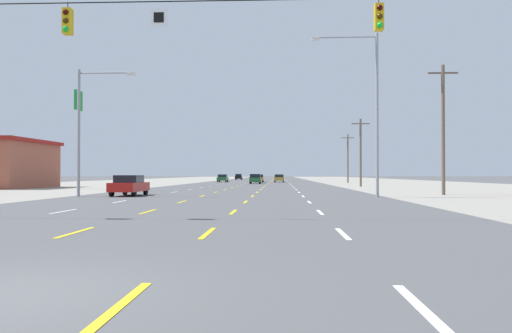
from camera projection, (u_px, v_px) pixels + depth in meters
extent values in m
plane|color=#4C4C4F|center=(254.00, 185.00, 72.53)|extent=(572.00, 572.00, 0.00)
cube|color=gray|center=(80.00, 185.00, 73.65)|extent=(28.00, 440.00, 0.01)
cube|color=gray|center=(433.00, 185.00, 71.41)|extent=(28.00, 440.00, 0.01)
cube|color=white|center=(64.00, 211.00, 21.32)|extent=(0.14, 2.60, 0.01)
cube|color=white|center=(120.00, 202.00, 28.82)|extent=(0.14, 2.60, 0.01)
cube|color=white|center=(153.00, 196.00, 36.31)|extent=(0.14, 2.60, 0.01)
cube|color=white|center=(174.00, 192.00, 43.80)|extent=(0.14, 2.60, 0.01)
cube|color=white|center=(190.00, 190.00, 51.29)|extent=(0.14, 2.60, 0.01)
cube|color=white|center=(201.00, 188.00, 58.78)|extent=(0.14, 2.60, 0.01)
cube|color=white|center=(210.00, 186.00, 66.27)|extent=(0.14, 2.60, 0.01)
cube|color=white|center=(217.00, 185.00, 73.77)|extent=(0.14, 2.60, 0.01)
cube|color=white|center=(223.00, 184.00, 81.26)|extent=(0.14, 2.60, 0.01)
cube|color=white|center=(228.00, 183.00, 88.75)|extent=(0.14, 2.60, 0.01)
cube|color=white|center=(232.00, 182.00, 96.24)|extent=(0.14, 2.60, 0.01)
cube|color=white|center=(235.00, 182.00, 103.73)|extent=(0.14, 2.60, 0.01)
cube|color=white|center=(238.00, 181.00, 111.22)|extent=(0.14, 2.60, 0.01)
cube|color=white|center=(241.00, 181.00, 118.71)|extent=(0.14, 2.60, 0.01)
cube|color=white|center=(243.00, 180.00, 126.21)|extent=(0.14, 2.60, 0.01)
cube|color=white|center=(245.00, 180.00, 133.70)|extent=(0.14, 2.60, 0.01)
cube|color=white|center=(247.00, 180.00, 141.19)|extent=(0.14, 2.60, 0.01)
cube|color=white|center=(249.00, 179.00, 148.68)|extent=(0.14, 2.60, 0.01)
cube|color=white|center=(250.00, 179.00, 156.17)|extent=(0.14, 2.60, 0.01)
cube|color=white|center=(251.00, 179.00, 163.66)|extent=(0.14, 2.60, 0.01)
cube|color=white|center=(253.00, 179.00, 171.16)|extent=(0.14, 2.60, 0.01)
cube|color=white|center=(254.00, 178.00, 178.65)|extent=(0.14, 2.60, 0.01)
cube|color=white|center=(255.00, 178.00, 186.14)|extent=(0.14, 2.60, 0.01)
cube|color=white|center=(256.00, 178.00, 193.63)|extent=(0.14, 2.60, 0.01)
cube|color=white|center=(257.00, 178.00, 201.12)|extent=(0.14, 2.60, 0.01)
cube|color=white|center=(257.00, 178.00, 208.61)|extent=(0.14, 2.60, 0.01)
cube|color=white|center=(258.00, 178.00, 216.10)|extent=(0.14, 2.60, 0.01)
cube|color=white|center=(259.00, 177.00, 223.60)|extent=(0.14, 2.60, 0.01)
cube|color=yellow|center=(76.00, 232.00, 13.67)|extent=(0.14, 2.60, 0.01)
cube|color=yellow|center=(148.00, 212.00, 21.17)|extent=(0.14, 2.60, 0.01)
cube|color=yellow|center=(182.00, 202.00, 28.66)|extent=(0.14, 2.60, 0.01)
cube|color=yellow|center=(202.00, 196.00, 36.15)|extent=(0.14, 2.60, 0.01)
cube|color=yellow|center=(216.00, 192.00, 43.64)|extent=(0.14, 2.60, 0.01)
cube|color=yellow|center=(225.00, 190.00, 51.13)|extent=(0.14, 2.60, 0.01)
cube|color=yellow|center=(232.00, 188.00, 58.62)|extent=(0.14, 2.60, 0.01)
cube|color=yellow|center=(237.00, 186.00, 66.12)|extent=(0.14, 2.60, 0.01)
cube|color=yellow|center=(242.00, 185.00, 73.61)|extent=(0.14, 2.60, 0.01)
cube|color=yellow|center=(245.00, 184.00, 81.10)|extent=(0.14, 2.60, 0.01)
cube|color=yellow|center=(248.00, 183.00, 88.59)|extent=(0.14, 2.60, 0.01)
cube|color=yellow|center=(251.00, 182.00, 96.08)|extent=(0.14, 2.60, 0.01)
cube|color=yellow|center=(253.00, 182.00, 103.57)|extent=(0.14, 2.60, 0.01)
cube|color=yellow|center=(254.00, 181.00, 111.06)|extent=(0.14, 2.60, 0.01)
cube|color=yellow|center=(256.00, 181.00, 118.56)|extent=(0.14, 2.60, 0.01)
cube|color=yellow|center=(257.00, 180.00, 126.05)|extent=(0.14, 2.60, 0.01)
cube|color=yellow|center=(259.00, 180.00, 133.54)|extent=(0.14, 2.60, 0.01)
cube|color=yellow|center=(260.00, 180.00, 141.03)|extent=(0.14, 2.60, 0.01)
cube|color=yellow|center=(261.00, 179.00, 148.52)|extent=(0.14, 2.60, 0.01)
cube|color=yellow|center=(262.00, 179.00, 156.01)|extent=(0.14, 2.60, 0.01)
cube|color=yellow|center=(262.00, 179.00, 163.51)|extent=(0.14, 2.60, 0.01)
cube|color=yellow|center=(263.00, 179.00, 171.00)|extent=(0.14, 2.60, 0.01)
cube|color=yellow|center=(264.00, 178.00, 178.49)|extent=(0.14, 2.60, 0.01)
cube|color=yellow|center=(265.00, 178.00, 185.98)|extent=(0.14, 2.60, 0.01)
cube|color=yellow|center=(265.00, 178.00, 193.47)|extent=(0.14, 2.60, 0.01)
cube|color=yellow|center=(266.00, 178.00, 200.96)|extent=(0.14, 2.60, 0.01)
cube|color=yellow|center=(266.00, 178.00, 208.45)|extent=(0.14, 2.60, 0.01)
cube|color=yellow|center=(267.00, 178.00, 215.95)|extent=(0.14, 2.60, 0.01)
cube|color=yellow|center=(267.00, 178.00, 223.44)|extent=(0.14, 2.60, 0.01)
cube|color=yellow|center=(118.00, 307.00, 6.02)|extent=(0.14, 2.60, 0.01)
cube|color=yellow|center=(208.00, 233.00, 13.52)|extent=(0.14, 2.60, 0.01)
cube|color=yellow|center=(233.00, 212.00, 21.01)|extent=(0.14, 2.60, 0.01)
cube|color=yellow|center=(245.00, 202.00, 28.50)|extent=(0.14, 2.60, 0.01)
cube|color=yellow|center=(253.00, 196.00, 35.99)|extent=(0.14, 2.60, 0.01)
cube|color=yellow|center=(257.00, 192.00, 43.48)|extent=(0.14, 2.60, 0.01)
cube|color=yellow|center=(260.00, 190.00, 50.97)|extent=(0.14, 2.60, 0.01)
cube|color=yellow|center=(263.00, 188.00, 58.47)|extent=(0.14, 2.60, 0.01)
cube|color=yellow|center=(265.00, 186.00, 65.96)|extent=(0.14, 2.60, 0.01)
cube|color=yellow|center=(266.00, 185.00, 73.45)|extent=(0.14, 2.60, 0.01)
cube|color=yellow|center=(268.00, 184.00, 80.94)|extent=(0.14, 2.60, 0.01)
cube|color=yellow|center=(269.00, 183.00, 88.43)|extent=(0.14, 2.60, 0.01)
cube|color=yellow|center=(269.00, 182.00, 95.92)|extent=(0.14, 2.60, 0.01)
cube|color=yellow|center=(270.00, 182.00, 103.41)|extent=(0.14, 2.60, 0.01)
cube|color=yellow|center=(271.00, 181.00, 110.91)|extent=(0.14, 2.60, 0.01)
cube|color=yellow|center=(271.00, 181.00, 118.40)|extent=(0.14, 2.60, 0.01)
cube|color=yellow|center=(272.00, 180.00, 125.89)|extent=(0.14, 2.60, 0.01)
cube|color=yellow|center=(272.00, 180.00, 133.38)|extent=(0.14, 2.60, 0.01)
cube|color=yellow|center=(273.00, 180.00, 140.87)|extent=(0.14, 2.60, 0.01)
cube|color=yellow|center=(273.00, 179.00, 148.36)|extent=(0.14, 2.60, 0.01)
cube|color=yellow|center=(273.00, 179.00, 155.86)|extent=(0.14, 2.60, 0.01)
cube|color=yellow|center=(274.00, 179.00, 163.35)|extent=(0.14, 2.60, 0.01)
cube|color=yellow|center=(274.00, 179.00, 170.84)|extent=(0.14, 2.60, 0.01)
cube|color=yellow|center=(274.00, 178.00, 178.33)|extent=(0.14, 2.60, 0.01)
cube|color=yellow|center=(274.00, 178.00, 185.82)|extent=(0.14, 2.60, 0.01)
cube|color=yellow|center=(274.00, 178.00, 193.31)|extent=(0.14, 2.60, 0.01)
cube|color=yellow|center=(275.00, 178.00, 200.80)|extent=(0.14, 2.60, 0.01)
cube|color=yellow|center=(275.00, 178.00, 208.30)|extent=(0.14, 2.60, 0.01)
cube|color=yellow|center=(275.00, 178.00, 215.79)|extent=(0.14, 2.60, 0.01)
cube|color=yellow|center=(275.00, 178.00, 223.28)|extent=(0.14, 2.60, 0.01)
cube|color=white|center=(424.00, 310.00, 5.87)|extent=(0.14, 2.60, 0.01)
cube|color=white|center=(343.00, 234.00, 13.36)|extent=(0.14, 2.60, 0.01)
cube|color=white|center=(320.00, 212.00, 20.85)|extent=(0.14, 2.60, 0.01)
cube|color=white|center=(309.00, 202.00, 28.34)|extent=(0.14, 2.60, 0.01)
cube|color=white|center=(303.00, 196.00, 35.83)|extent=(0.14, 2.60, 0.01)
cube|color=white|center=(299.00, 192.00, 43.32)|extent=(0.14, 2.60, 0.01)
cube|color=white|center=(296.00, 190.00, 50.82)|extent=(0.14, 2.60, 0.01)
cube|color=white|center=(294.00, 188.00, 58.31)|extent=(0.14, 2.60, 0.01)
cube|color=white|center=(292.00, 186.00, 65.80)|extent=(0.14, 2.60, 0.01)
cube|color=white|center=(291.00, 185.00, 73.29)|extent=(0.14, 2.60, 0.01)
cube|color=white|center=(290.00, 184.00, 80.78)|extent=(0.14, 2.60, 0.01)
cube|color=white|center=(289.00, 183.00, 88.27)|extent=(0.14, 2.60, 0.01)
cube|color=white|center=(288.00, 182.00, 95.76)|extent=(0.14, 2.60, 0.01)
cube|color=white|center=(288.00, 182.00, 103.26)|extent=(0.14, 2.60, 0.01)
cube|color=white|center=(287.00, 181.00, 110.75)|extent=(0.14, 2.60, 0.01)
cube|color=white|center=(287.00, 181.00, 118.24)|extent=(0.14, 2.60, 0.01)
cube|color=white|center=(286.00, 180.00, 125.73)|extent=(0.14, 2.60, 0.01)
cube|color=white|center=(286.00, 180.00, 133.22)|extent=(0.14, 2.60, 0.01)
cube|color=white|center=(286.00, 180.00, 140.71)|extent=(0.14, 2.60, 0.01)
cube|color=white|center=(285.00, 179.00, 148.21)|extent=(0.14, 2.60, 0.01)
cube|color=white|center=(285.00, 179.00, 155.70)|extent=(0.14, 2.60, 0.01)
cube|color=white|center=(285.00, 179.00, 163.19)|extent=(0.14, 2.60, 0.01)
cube|color=white|center=(284.00, 179.00, 170.68)|extent=(0.14, 2.60, 0.01)
cube|color=white|center=(284.00, 178.00, 178.17)|extent=(0.14, 2.60, 0.01)
cube|color=white|center=(284.00, 178.00, 185.66)|extent=(0.14, 2.60, 0.01)
cube|color=white|center=(284.00, 178.00, 193.15)|extent=(0.14, 2.60, 0.01)
cube|color=white|center=(284.00, 178.00, 200.65)|extent=(0.14, 2.60, 0.01)
cube|color=white|center=(284.00, 178.00, 208.14)|extent=(0.14, 2.60, 0.01)
cube|color=white|center=(283.00, 178.00, 215.63)|extent=(0.14, 2.60, 0.01)
cube|color=white|center=(283.00, 178.00, 223.12)|extent=(0.14, 2.60, 0.01)
cylinder|color=black|center=(177.00, 1.00, 18.39)|extent=(25.92, 0.04, 0.04)
cube|color=white|center=(159.00, 18.00, 18.35)|extent=(0.60, 0.04, 0.60)
cube|color=black|center=(159.00, 17.00, 18.32)|extent=(0.36, 0.01, 0.36)
cube|color=gold|center=(379.00, 17.00, 17.96)|extent=(0.30, 0.34, 0.92)
cylinder|color=black|center=(379.00, 1.00, 17.97)|extent=(0.03, 0.03, 0.24)
sphere|color=#2F0402|center=(380.00, 8.00, 17.78)|extent=(0.20, 0.20, 0.20)
sphere|color=#352202|center=(380.00, 16.00, 17.77)|extent=(0.20, 0.20, 0.20)
sphere|color=green|center=(380.00, 25.00, 17.77)|extent=(0.20, 0.20, 0.20)
cube|color=gold|center=(68.00, 22.00, 18.46)|extent=(0.30, 0.34, 0.92)
cylinder|color=black|center=(68.00, 5.00, 18.46)|extent=(0.03, 0.03, 0.24)
sphere|color=#2F0402|center=(66.00, 12.00, 18.27)|extent=(0.20, 0.20, 0.20)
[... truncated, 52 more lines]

